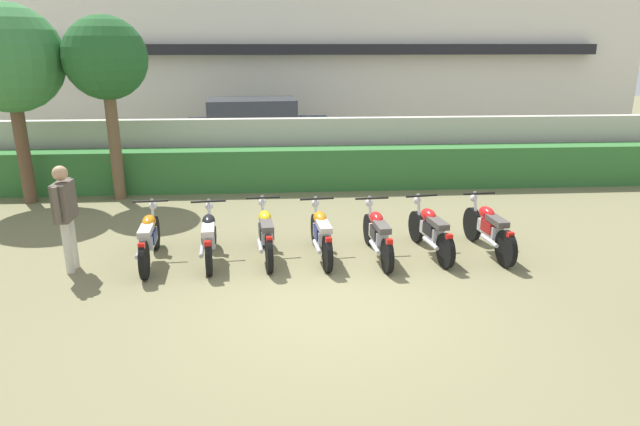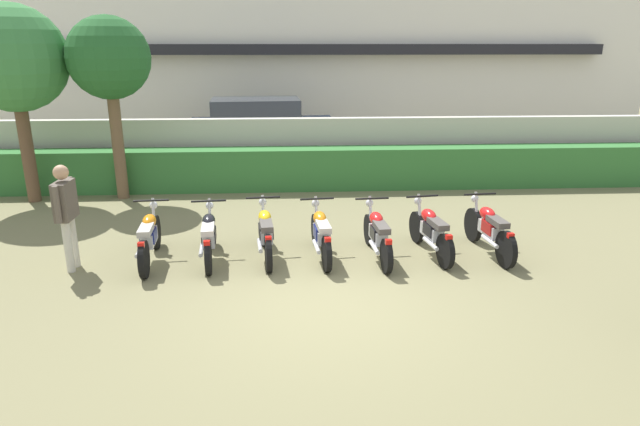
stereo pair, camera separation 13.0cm
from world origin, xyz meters
name	(u,v)px [view 1 (the left image)]	position (x,y,z in m)	size (l,w,h in m)	color
ground	(330,302)	(0.00, 0.00, 0.00)	(60.00, 60.00, 0.00)	olive
building	(295,52)	(0.00, 16.45, 3.16)	(25.78, 6.50, 6.32)	silver
compound_wall	(306,151)	(0.00, 7.15, 0.85)	(24.49, 0.30, 1.70)	#BCB7A8
hedge_row	(308,169)	(0.00, 6.45, 0.52)	(19.59, 0.70, 1.04)	#337033
parked_car	(257,130)	(-1.38, 10.31, 0.94)	(4.62, 2.33, 1.89)	navy
tree_near_inspector	(9,60)	(-6.50, 5.68, 3.21)	(2.34, 2.34, 4.41)	brown
tree_far_side	(106,60)	(-4.50, 5.85, 3.18)	(1.84, 1.84, 4.16)	brown
motorcycle_in_row_0	(149,238)	(-2.89, 1.70, 0.45)	(0.60, 1.93, 0.96)	black
motorcycle_in_row_1	(209,236)	(-1.90, 1.73, 0.44)	(0.60, 1.80, 0.94)	black
motorcycle_in_row_2	(266,233)	(-0.95, 1.79, 0.45)	(0.60, 1.87, 0.97)	black
motorcycle_in_row_3	(321,233)	(0.00, 1.74, 0.44)	(0.60, 1.81, 0.95)	black
motorcycle_in_row_4	(378,233)	(0.96, 1.68, 0.44)	(0.60, 1.90, 0.94)	black
motorcycle_in_row_5	(431,230)	(1.92, 1.78, 0.44)	(0.60, 1.85, 0.95)	black
motorcycle_in_row_6	(489,228)	(2.95, 1.76, 0.45)	(0.60, 1.94, 0.97)	black
inspector_person	(65,209)	(-4.10, 1.46, 1.04)	(0.24, 0.70, 1.75)	beige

